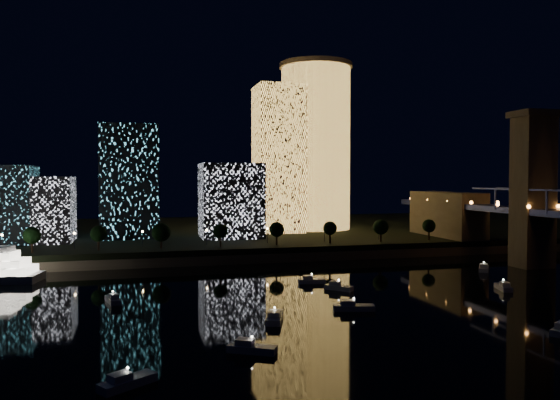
{
  "coord_description": "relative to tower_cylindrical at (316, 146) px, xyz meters",
  "views": [
    {
      "loc": [
        -57.6,
        -98.21,
        28.25
      ],
      "look_at": [
        -17.44,
        55.0,
        22.22
      ],
      "focal_mm": 35.0,
      "sensor_mm": 36.0,
      "label": 1
    }
  ],
  "objects": [
    {
      "name": "tower_rectangular",
      "position": [
        -20.44,
        -9.72,
        -6.47
      ],
      "size": [
        20.19,
        20.19,
        64.24
      ],
      "primitive_type": "cube",
      "color": "#FFBC51",
      "rests_on": "far_bank"
    },
    {
      "name": "ground",
      "position": [
        -23.3,
        -144.81,
        -43.59
      ],
      "size": [
        520.0,
        520.0,
        0.0
      ],
      "primitive_type": "plane",
      "color": "black",
      "rests_on": "ground"
    },
    {
      "name": "far_bank",
      "position": [
        -23.3,
        15.19,
        -41.09
      ],
      "size": [
        420.0,
        160.0,
        5.0
      ],
      "primitive_type": "cube",
      "color": "black",
      "rests_on": "ground"
    },
    {
      "name": "tower_cylindrical",
      "position": [
        0.0,
        0.0,
        0.0
      ],
      "size": [
        34.0,
        34.0,
        76.93
      ],
      "color": "#FFBC51",
      "rests_on": "far_bank"
    },
    {
      "name": "motorboats",
      "position": [
        -25.61,
        -136.15,
        -42.78
      ],
      "size": [
        129.67,
        77.81,
        2.78
      ],
      "color": "silver",
      "rests_on": "ground"
    },
    {
      "name": "esplanade_trees",
      "position": [
        -61.55,
        -56.81,
        -33.13
      ],
      "size": [
        165.75,
        6.48,
        8.74
      ],
      "color": "black",
      "rests_on": "far_bank"
    },
    {
      "name": "seawall",
      "position": [
        -23.3,
        -62.81,
        -42.09
      ],
      "size": [
        420.0,
        6.0,
        3.0
      ],
      "primitive_type": "cube",
      "color": "#6B5E4C",
      "rests_on": "ground"
    },
    {
      "name": "street_lamps",
      "position": [
        -57.3,
        -50.81,
        -34.57
      ],
      "size": [
        132.7,
        0.7,
        5.65
      ],
      "color": "black",
      "rests_on": "far_bank"
    },
    {
      "name": "midrise_blocks",
      "position": [
        -89.72,
        -20.87,
        -21.24
      ],
      "size": [
        104.92,
        38.7,
        44.72
      ],
      "color": "white",
      "rests_on": "far_bank"
    }
  ]
}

